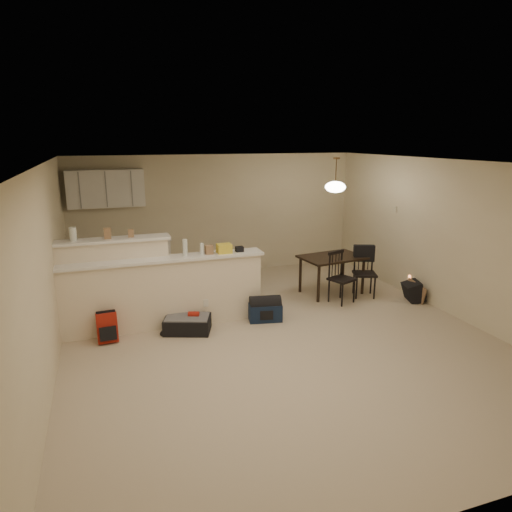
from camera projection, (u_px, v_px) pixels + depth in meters
name	position (u px, v px, depth m)	size (l,w,h in m)	color
room	(279.00, 254.00, 6.40)	(7.00, 7.02, 2.50)	#C0AF94
breakfast_bar	(147.00, 289.00, 6.91)	(3.08, 0.58, 1.39)	beige
upper_cabinets	(106.00, 188.00, 8.59)	(1.40, 0.34, 0.70)	white
kitchen_counter	(123.00, 263.00, 8.90)	(1.80, 0.60, 0.90)	white
thermostat	(395.00, 209.00, 8.69)	(0.02, 0.12, 0.12)	beige
jar	(73.00, 234.00, 6.51)	(0.10, 0.10, 0.20)	silver
cereal_box	(107.00, 233.00, 6.67)	(0.10, 0.07, 0.16)	#936E4C
small_box	(131.00, 233.00, 6.77)	(0.08, 0.06, 0.12)	#936E4C
bottle_a	(185.00, 248.00, 6.87)	(0.07, 0.07, 0.26)	silver
bottle_b	(202.00, 249.00, 6.96)	(0.06, 0.06, 0.18)	silver
bag_lump	(224.00, 248.00, 7.07)	(0.22, 0.18, 0.14)	#936E4C
pouch	(239.00, 249.00, 7.16)	(0.12, 0.10, 0.08)	#936E4C
extra_item_x	(209.00, 250.00, 7.00)	(0.11, 0.10, 0.14)	#936E4C
dining_table	(332.00, 261.00, 8.41)	(1.23, 0.90, 0.71)	black
pendant_lamp	(335.00, 186.00, 8.07)	(0.36, 0.36, 0.62)	brown
dining_chair_near	(342.00, 278.00, 7.97)	(0.40, 0.38, 0.91)	black
dining_chair_far	(365.00, 272.00, 8.28)	(0.40, 0.38, 0.91)	black
suitcase	(188.00, 324.00, 6.83)	(0.67, 0.44, 0.23)	black
red_backpack	(107.00, 328.00, 6.48)	(0.28, 0.18, 0.42)	#A41E12
navy_duffel	(265.00, 312.00, 7.25)	(0.52, 0.28, 0.28)	#12213B
black_daypack	(413.00, 292.00, 8.12)	(0.38, 0.27, 0.34)	black
cardboard_sheet	(415.00, 292.00, 8.09)	(0.45, 0.02, 0.34)	#936E4C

